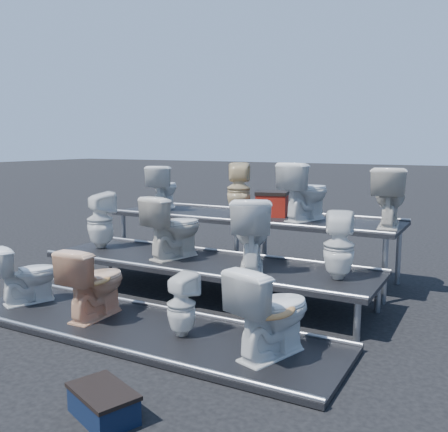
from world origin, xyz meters
The scene contains 18 objects.
ground centered at (0.00, 0.00, 0.00)m, with size 80.00×80.00×0.00m, color black.
tier_front centered at (0.00, -1.30, 0.03)m, with size 4.20×1.20×0.06m, color black.
tier_mid centered at (0.00, 0.00, 0.23)m, with size 4.20×1.20×0.46m, color black.
tier_back centered at (0.00, 1.30, 0.43)m, with size 4.20×1.20×0.86m, color black.
toilet_0 centered at (-1.64, -1.30, 0.40)m, with size 0.38×0.67×0.68m, color white.
toilet_1 centered at (-0.61, -1.30, 0.45)m, with size 0.43×0.76×0.77m, color #E8AD83.
toilet_2 centered at (0.49, -1.30, 0.37)m, with size 0.28×0.28×0.62m, color white.
toilet_3 centered at (1.43, -1.30, 0.46)m, with size 0.45×0.79×0.81m, color white.
toilet_4 centered at (-1.70, 0.00, 0.85)m, with size 0.35×0.36×0.78m, color white.
toilet_5 centered at (-0.47, 0.00, 0.86)m, with size 0.44×0.78×0.80m, color beige.
toilet_6 centered at (0.61, 0.00, 0.88)m, with size 0.47×0.82×0.83m, color white.
toilet_7 centered at (1.65, 0.00, 0.82)m, with size 0.33×0.34×0.73m, color white.
toilet_8 centered at (-1.55, 1.30, 1.21)m, with size 0.39×0.68×0.70m, color white.
toilet_9 centered at (-0.21, 1.30, 1.24)m, with size 0.34×0.35×0.77m, color #D5BC8A.
toilet_10 centered at (0.81, 1.30, 1.26)m, with size 0.44×0.78×0.79m, color white.
toilet_11 centered at (1.91, 1.30, 1.24)m, with size 0.42×0.74×0.75m, color beige.
red_crate centered at (0.26, 1.44, 1.01)m, with size 0.43×0.34×0.31m, color maroon.
step_stool centered at (0.76, -2.70, 0.09)m, with size 0.51×0.31×0.18m, color black.
Camera 1 is at (3.06, -5.16, 1.91)m, focal length 40.00 mm.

